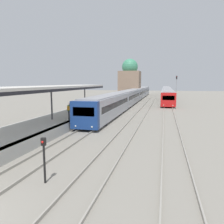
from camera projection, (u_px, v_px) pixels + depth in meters
The scene contains 7 objects.
platform_canopy at pixel (51, 87), 21.50m from camera, with size 4.00×23.37×3.35m.
person_on_platform at pixel (70, 110), 21.63m from camera, with size 0.40×0.40×1.66m.
train_near at pixel (134, 95), 51.92m from camera, with size 2.69×66.42×2.99m.
train_far at pixel (167, 92), 67.72m from camera, with size 2.69×60.76×2.89m.
signal_post_near at pixel (44, 156), 9.87m from camera, with size 0.20×0.21×2.14m.
signal_mast_far at pixel (176, 87), 47.11m from camera, with size 0.28×0.29×5.99m.
distant_domed_building at pixel (130, 81), 60.76m from camera, with size 5.70×5.70×11.04m.
Camera 1 is at (7.14, -4.91, 4.60)m, focal length 35.00 mm.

